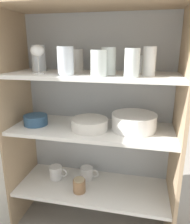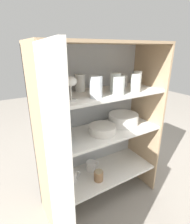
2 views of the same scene
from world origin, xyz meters
TOP-DOWN VIEW (x-y plane):
  - ground_plane at (0.00, 0.00)m, footprint 8.00×8.00m
  - cupboard_back_panel at (0.00, 0.36)m, footprint 0.95×0.02m
  - cupboard_side_left at (-0.47, 0.18)m, footprint 0.02×0.39m
  - cupboard_side_right at (0.47, 0.18)m, footprint 0.02×0.39m
  - cupboard_top_panel at (0.00, 0.18)m, footprint 0.95×0.39m
  - shelf_board_lower at (0.00, 0.18)m, footprint 0.91×0.35m
  - shelf_board_middle at (0.00, 0.18)m, footprint 0.91×0.35m
  - shelf_board_upper at (0.00, 0.18)m, footprint 0.91×0.35m
  - cupboard_door at (-0.50, -0.25)m, footprint 0.07×0.47m
  - tumbler_glass_0 at (-0.11, 0.29)m, footprint 0.07×0.07m
  - tumbler_glass_1 at (-0.33, 0.23)m, footprint 0.08×0.08m
  - tumbler_glass_2 at (0.25, 0.26)m, footprint 0.08×0.08m
  - tumbler_glass_3 at (0.21, 0.07)m, footprint 0.07×0.07m
  - tumbler_glass_4 at (-0.11, 0.08)m, footprint 0.08×0.08m
  - tumbler_glass_5 at (0.06, 0.06)m, footprint 0.08×0.08m
  - tumbler_glass_6 at (0.09, 0.15)m, footprint 0.08×0.08m
  - tumbler_glass_7 at (0.29, 0.13)m, footprint 0.06×0.06m
  - wine_glass_0 at (-0.27, 0.10)m, footprint 0.07×0.07m
  - plate_stack_white at (0.23, 0.20)m, footprint 0.25×0.25m
  - mixing_bowl_large at (-0.01, 0.15)m, footprint 0.21×0.21m
  - serving_bowl_small at (-0.33, 0.16)m, footprint 0.14×0.14m
  - coffee_mug_primary at (-0.25, 0.21)m, footprint 0.12×0.08m
  - coffee_mug_extra_1 at (-0.05, 0.25)m, footprint 0.12×0.08m
  - storage_jar at (-0.06, 0.11)m, footprint 0.07×0.07m

SIDE VIEW (x-z plane):
  - ground_plane at x=0.00m, z-range 0.00..0.00m
  - shelf_board_lower at x=0.00m, z-range 0.23..0.25m
  - coffee_mug_extra_1 at x=-0.05m, z-range 0.25..0.33m
  - storage_jar at x=-0.06m, z-range 0.25..0.34m
  - coffee_mug_primary at x=-0.25m, z-range 0.25..0.34m
  - shelf_board_middle at x=0.00m, z-range 0.62..0.64m
  - cupboard_back_panel at x=0.00m, z-range 0.00..1.27m
  - cupboard_side_left at x=-0.47m, z-range 0.00..1.27m
  - cupboard_side_right at x=0.47m, z-range 0.00..1.27m
  - cupboard_door at x=-0.50m, z-range 0.00..1.27m
  - serving_bowl_small at x=-0.33m, z-range 0.64..0.70m
  - mixing_bowl_large at x=-0.01m, z-range 0.64..0.71m
  - plate_stack_white at x=0.23m, z-range 0.64..0.73m
  - shelf_board_upper at x=0.00m, z-range 0.93..0.95m
  - tumbler_glass_2 at x=0.25m, z-range 0.95..1.04m
  - tumbler_glass_5 at x=0.06m, z-range 0.95..1.07m
  - tumbler_glass_0 at x=-0.11m, z-range 0.95..1.07m
  - tumbler_glass_3 at x=0.21m, z-range 0.95..1.08m
  - tumbler_glass_6 at x=0.09m, z-range 0.95..1.08m
  - tumbler_glass_7 at x=0.29m, z-range 0.95..1.08m
  - tumbler_glass_4 at x=-0.11m, z-range 0.95..1.08m
  - tumbler_glass_1 at x=-0.33m, z-range 0.95..1.09m
  - wine_glass_0 at x=-0.27m, z-range 0.98..1.13m
  - cupboard_top_panel at x=0.00m, z-range 1.27..1.29m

